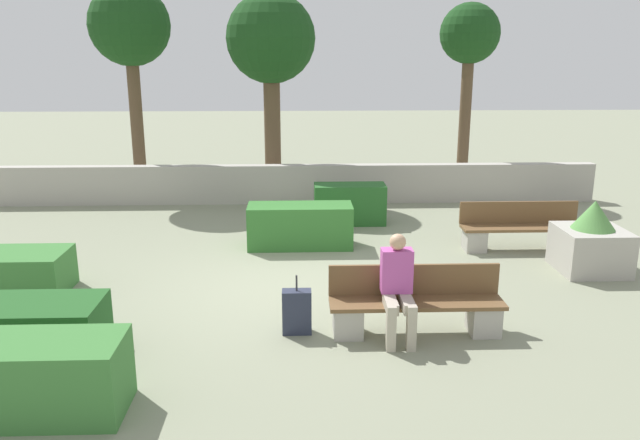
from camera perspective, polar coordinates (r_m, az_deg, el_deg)
The scene contains 15 objects.
ground_plane at distance 9.45m, azimuth -2.81°, elevation -6.09°, with size 60.00×60.00×0.00m, color gray.
perimeter_wall at distance 14.60m, azimuth -2.59°, elevation 3.31°, with size 14.24×0.30×0.90m.
bench_front at distance 7.93m, azimuth 8.75°, elevation -7.92°, with size 2.16×0.48×0.83m.
bench_left_side at distance 11.67m, azimuth 17.89°, elevation -0.99°, with size 2.14×0.48×0.83m.
person_seated_man at distance 7.62m, azimuth 7.13°, elevation -5.77°, with size 0.38×0.64×1.30m.
hedge_block_near_left at distance 10.12m, azimuth -25.84°, elevation -4.34°, with size 1.40×0.90×0.61m.
hedge_block_near_right at distance 12.81m, azimuth 2.73°, elevation 1.47°, with size 1.45×0.61×0.82m.
hedge_block_mid_left at distance 7.97m, azimuth -24.29°, elevation -9.07°, with size 1.44×0.87×0.65m.
hedge_block_mid_right at distance 11.25m, azimuth -1.83°, elevation -0.54°, with size 1.88×0.72×0.78m.
hedge_block_far_left at distance 6.82m, azimuth -25.85°, elevation -12.87°, with size 2.02×0.78×0.76m.
planter_corner_left at distance 10.87m, azimuth 23.54°, elevation -1.86°, with size 1.02×1.02×1.16m.
suitcase at distance 7.85m, azimuth -2.13°, elevation -8.38°, with size 0.36×0.19×0.76m.
tree_leftmost at distance 15.70m, azimuth -17.00°, elevation 16.31°, with size 1.88×1.88×4.98m.
tree_center_left at distance 14.91m, azimuth -4.52°, elevation 15.82°, with size 2.06×2.06×4.77m.
tree_center_right at distance 15.99m, azimuth 13.50°, elevation 15.63°, with size 1.44×1.44×4.59m.
Camera 1 is at (0.14, -8.82, 3.39)m, focal length 35.00 mm.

